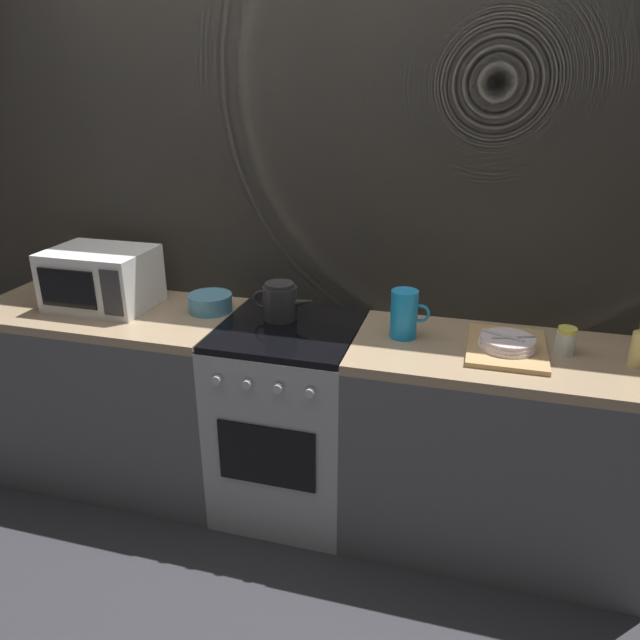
# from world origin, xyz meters

# --- Properties ---
(ground_plane) EXTENTS (8.00, 8.00, 0.00)m
(ground_plane) POSITION_xyz_m (0.00, 0.00, 0.00)
(ground_plane) COLOR #2D2D33
(back_wall) EXTENTS (3.60, 0.05, 2.40)m
(back_wall) POSITION_xyz_m (0.00, 0.32, 1.20)
(back_wall) COLOR #A39989
(back_wall) RESTS_ON ground_plane
(counter_left) EXTENTS (1.20, 0.60, 0.90)m
(counter_left) POSITION_xyz_m (-0.90, 0.00, 0.45)
(counter_left) COLOR #515459
(counter_left) RESTS_ON ground_plane
(stove_unit) EXTENTS (0.60, 0.63, 0.90)m
(stove_unit) POSITION_xyz_m (-0.00, -0.00, 0.45)
(stove_unit) COLOR #9E9EA3
(stove_unit) RESTS_ON ground_plane
(counter_right) EXTENTS (1.20, 0.60, 0.90)m
(counter_right) POSITION_xyz_m (0.90, 0.00, 0.45)
(counter_right) COLOR #515459
(counter_right) RESTS_ON ground_plane
(microwave) EXTENTS (0.46, 0.35, 0.27)m
(microwave) POSITION_xyz_m (-0.91, 0.02, 1.04)
(microwave) COLOR white
(microwave) RESTS_ON counter_left
(kettle) EXTENTS (0.28, 0.15, 0.17)m
(kettle) POSITION_xyz_m (-0.06, 0.09, 0.98)
(kettle) COLOR #262628
(kettle) RESTS_ON stove_unit
(mixing_bowl) EXTENTS (0.20, 0.20, 0.08)m
(mixing_bowl) POSITION_xyz_m (-0.40, 0.09, 0.94)
(mixing_bowl) COLOR teal
(mixing_bowl) RESTS_ON counter_left
(pitcher) EXTENTS (0.16, 0.11, 0.20)m
(pitcher) POSITION_xyz_m (0.49, 0.04, 1.00)
(pitcher) COLOR #198CD8
(pitcher) RESTS_ON counter_right
(dish_pile) EXTENTS (0.30, 0.40, 0.07)m
(dish_pile) POSITION_xyz_m (0.90, 0.00, 0.92)
(dish_pile) COLOR tan
(dish_pile) RESTS_ON counter_right
(spice_jar) EXTENTS (0.08, 0.08, 0.10)m
(spice_jar) POSITION_xyz_m (1.11, 0.05, 0.95)
(spice_jar) COLOR silver
(spice_jar) RESTS_ON counter_right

